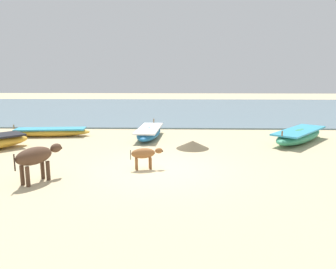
{
  "coord_description": "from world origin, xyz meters",
  "views": [
    {
      "loc": [
        0.57,
        -9.92,
        2.99
      ],
      "look_at": [
        0.21,
        2.77,
        0.6
      ],
      "focal_mm": 34.69,
      "sensor_mm": 36.0,
      "label": 1
    }
  ],
  "objects_px": {
    "fishing_boat_2": "(149,132)",
    "calf_far_brown": "(144,154)",
    "fishing_boat_3": "(51,132)",
    "fishing_boat_0": "(299,135)",
    "cow_adult_dark": "(36,157)"
  },
  "relations": [
    {
      "from": "fishing_boat_3",
      "to": "calf_far_brown",
      "type": "height_order",
      "value": "calf_far_brown"
    },
    {
      "from": "cow_adult_dark",
      "to": "calf_far_brown",
      "type": "distance_m",
      "value": 3.17
    },
    {
      "from": "fishing_boat_3",
      "to": "calf_far_brown",
      "type": "bearing_deg",
      "value": 127.93
    },
    {
      "from": "fishing_boat_3",
      "to": "calf_far_brown",
      "type": "distance_m",
      "value": 7.35
    },
    {
      "from": "fishing_boat_0",
      "to": "fishing_boat_2",
      "type": "relative_size",
      "value": 1.09
    },
    {
      "from": "fishing_boat_0",
      "to": "calf_far_brown",
      "type": "distance_m",
      "value": 7.75
    },
    {
      "from": "fishing_boat_0",
      "to": "fishing_boat_3",
      "type": "distance_m",
      "value": 11.55
    },
    {
      "from": "fishing_boat_2",
      "to": "cow_adult_dark",
      "type": "relative_size",
      "value": 2.51
    },
    {
      "from": "fishing_boat_2",
      "to": "fishing_boat_3",
      "type": "xyz_separation_m",
      "value": [
        -4.78,
        0.21,
        -0.05
      ]
    },
    {
      "from": "fishing_boat_0",
      "to": "fishing_boat_3",
      "type": "relative_size",
      "value": 1.04
    },
    {
      "from": "fishing_boat_2",
      "to": "calf_far_brown",
      "type": "distance_m",
      "value": 5.12
    },
    {
      "from": "calf_far_brown",
      "to": "fishing_boat_3",
      "type": "bearing_deg",
      "value": 118.75
    },
    {
      "from": "fishing_boat_2",
      "to": "calf_far_brown",
      "type": "relative_size",
      "value": 3.48
    },
    {
      "from": "fishing_boat_2",
      "to": "calf_far_brown",
      "type": "bearing_deg",
      "value": -172.92
    },
    {
      "from": "fishing_boat_0",
      "to": "cow_adult_dark",
      "type": "relative_size",
      "value": 2.73
    }
  ]
}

